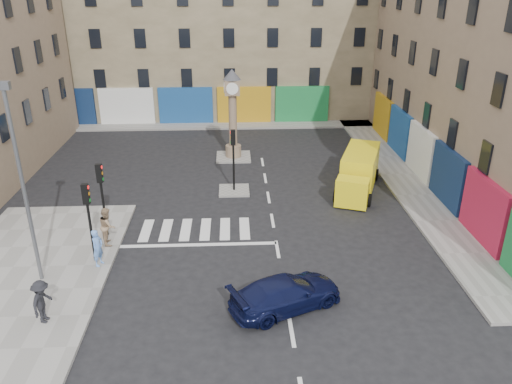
{
  "coord_description": "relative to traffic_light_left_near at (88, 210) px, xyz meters",
  "views": [
    {
      "loc": [
        -1.98,
        -19.47,
        11.94
      ],
      "look_at": [
        -0.91,
        3.26,
        2.0
      ],
      "focal_mm": 35.0,
      "sensor_mm": 36.0,
      "label": 1
    }
  ],
  "objects": [
    {
      "name": "traffic_light_island",
      "position": [
        6.3,
        7.8,
        -0.03
      ],
      "size": [
        0.28,
        0.22,
        3.7
      ],
      "color": "black",
      "rests_on": "island_near"
    },
    {
      "name": "pedestrian_tan",
      "position": [
        0.3,
        1.54,
        -1.56
      ],
      "size": [
        0.88,
        1.03,
        1.83
      ],
      "primitive_type": "imported",
      "rotation": [
        0.0,
        0.0,
        1.81
      ],
      "color": "#987B5D",
      "rests_on": "sidewalk_left"
    },
    {
      "name": "clock_pillar",
      "position": [
        6.3,
        13.8,
        0.93
      ],
      "size": [
        1.2,
        1.2,
        6.1
      ],
      "color": "#877058",
      "rests_on": "island_far"
    },
    {
      "name": "sidewalk_left",
      "position": [
        -2.7,
        -2.2,
        -2.55
      ],
      "size": [
        7.0,
        16.0,
        0.15
      ],
      "primitive_type": "cube",
      "color": "gray",
      "rests_on": "ground"
    },
    {
      "name": "island_near",
      "position": [
        6.3,
        7.8,
        -2.56
      ],
      "size": [
        1.8,
        1.8,
        0.12
      ],
      "primitive_type": "cube",
      "color": "gray",
      "rests_on": "ground"
    },
    {
      "name": "navy_sedan",
      "position": [
        8.24,
        -3.68,
        -1.97
      ],
      "size": [
        4.87,
        3.57,
        1.31
      ],
      "primitive_type": "imported",
      "rotation": [
        0.0,
        0.0,
        2.01
      ],
      "color": "black",
      "rests_on": "ground"
    },
    {
      "name": "sidewalk_right",
      "position": [
        17.0,
        9.8,
        -2.55
      ],
      "size": [
        2.6,
        30.0,
        0.15
      ],
      "primitive_type": "cube",
      "color": "gray",
      "rests_on": "ground"
    },
    {
      "name": "pedestrian_blue",
      "position": [
        0.3,
        -0.4,
        -1.62
      ],
      "size": [
        0.6,
        0.73,
        1.71
      ],
      "primitive_type": "imported",
      "rotation": [
        0.0,
        0.0,
        1.21
      ],
      "color": "#6191DE",
      "rests_on": "sidewalk_left"
    },
    {
      "name": "sidewalk_far",
      "position": [
        4.3,
        22.0,
        -2.55
      ],
      "size": [
        32.0,
        2.4,
        0.15
      ],
      "primitive_type": "cube",
      "color": "gray",
      "rests_on": "ground"
    },
    {
      "name": "traffic_light_left_far",
      "position": [
        0.0,
        2.4,
        0.0
      ],
      "size": [
        0.28,
        0.22,
        3.7
      ],
      "color": "black",
      "rests_on": "sidewalk_left"
    },
    {
      "name": "ground",
      "position": [
        8.3,
        -0.2,
        -2.62
      ],
      "size": [
        120.0,
        120.0,
        0.0
      ],
      "primitive_type": "plane",
      "color": "black",
      "rests_on": "ground"
    },
    {
      "name": "traffic_light_left_near",
      "position": [
        0.0,
        0.0,
        0.0
      ],
      "size": [
        0.28,
        0.22,
        3.7
      ],
      "color": "black",
      "rests_on": "sidewalk_left"
    },
    {
      "name": "lamp_post",
      "position": [
        -1.9,
        -1.4,
        2.17
      ],
      "size": [
        0.5,
        0.25,
        8.3
      ],
      "color": "#595B60",
      "rests_on": "sidewalk_left"
    },
    {
      "name": "yellow_van",
      "position": [
        13.79,
        7.87,
        -1.52
      ],
      "size": [
        3.85,
        6.37,
        2.23
      ],
      "rotation": [
        0.0,
        0.0,
        -0.36
      ],
      "color": "yellow",
      "rests_on": "ground"
    },
    {
      "name": "pedestrian_dark",
      "position": [
        -0.77,
        -4.28,
        -1.61
      ],
      "size": [
        0.81,
        1.2,
        1.72
      ],
      "primitive_type": "imported",
      "rotation": [
        0.0,
        0.0,
        1.41
      ],
      "color": "black",
      "rests_on": "sidewalk_left"
    },
    {
      "name": "island_far",
      "position": [
        6.3,
        13.8,
        -2.56
      ],
      "size": [
        2.4,
        2.4,
        0.12
      ],
      "primitive_type": "cube",
      "color": "gray",
      "rests_on": "ground"
    },
    {
      "name": "building_far",
      "position": [
        4.3,
        27.8,
        5.88
      ],
      "size": [
        32.0,
        10.0,
        17.0
      ],
      "primitive_type": "cube",
      "color": "gray",
      "rests_on": "ground"
    }
  ]
}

